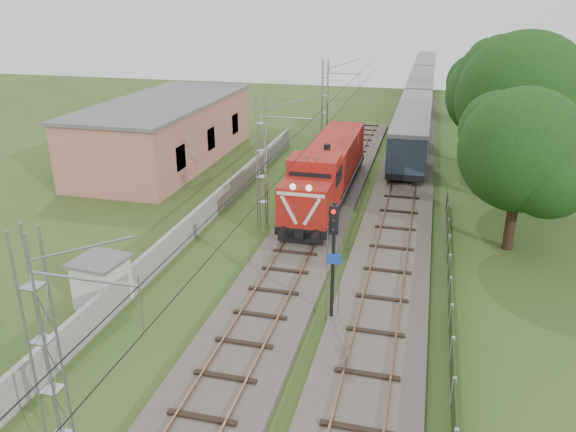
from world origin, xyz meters
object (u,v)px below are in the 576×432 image
(coach_rake, at_px, (421,88))
(relay_hut, at_px, (102,281))
(signal_post, at_px, (333,243))
(locomotive, at_px, (328,170))

(coach_rake, bearing_deg, relay_hut, -103.20)
(coach_rake, distance_m, signal_post, 51.96)
(signal_post, xyz_separation_m, relay_hut, (-10.41, -0.95, -2.65))
(coach_rake, bearing_deg, locomotive, -97.78)
(locomotive, xyz_separation_m, signal_post, (3.01, -15.29, 1.58))
(coach_rake, xyz_separation_m, signal_post, (-1.99, -51.90, 1.34))
(locomotive, relative_size, relay_hut, 6.94)
(locomotive, height_order, coach_rake, locomotive)
(locomotive, xyz_separation_m, relay_hut, (-7.40, -16.24, -1.07))
(coach_rake, height_order, signal_post, signal_post)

